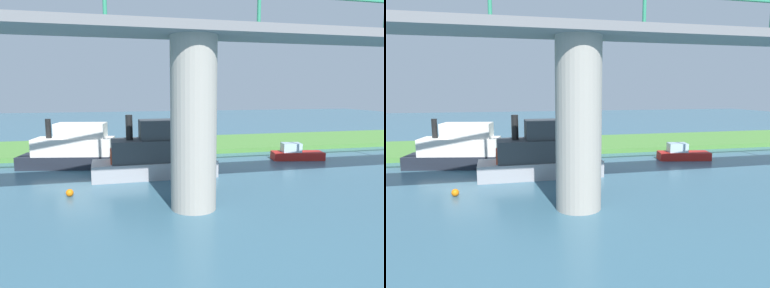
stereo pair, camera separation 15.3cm
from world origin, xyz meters
TOP-DOWN VIEW (x-y plane):
  - ground_plane at (0.00, 0.00)m, footprint 160.00×160.00m
  - grassy_bank at (0.00, -6.00)m, footprint 80.00×12.00m
  - bridge_pylon at (2.69, 16.91)m, footprint 2.68×2.68m
  - bridge_span at (2.69, 16.90)m, footprint 66.73×4.30m
  - person_on_bank at (-3.91, -2.89)m, footprint 0.40×0.40m
  - mooring_post at (-0.17, -0.91)m, footprint 0.20×0.20m
  - motorboat_red at (10.72, 3.38)m, footprint 9.07×4.47m
  - skiff_small at (3.55, 8.46)m, footprint 9.91×3.35m
  - riverboat_paddlewheel at (-10.97, 4.86)m, footprint 5.35×2.79m
  - marker_buoy at (10.12, 12.73)m, footprint 0.50×0.50m

SIDE VIEW (x-z plane):
  - ground_plane at x=0.00m, z-range 0.00..0.00m
  - grassy_bank at x=0.00m, z-range 0.00..0.50m
  - marker_buoy at x=10.12m, z-range 0.00..0.50m
  - riverboat_paddlewheel at x=-10.97m, z-range -0.24..1.46m
  - mooring_post at x=-0.17m, z-range 0.50..1.47m
  - person_on_bank at x=-3.91m, z-range 0.51..1.90m
  - motorboat_red at x=10.72m, z-range -0.57..3.86m
  - skiff_small at x=3.55m, z-range -0.65..4.40m
  - bridge_pylon at x=2.69m, z-range 0.00..10.00m
  - bridge_span at x=2.69m, z-range 8.87..12.12m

